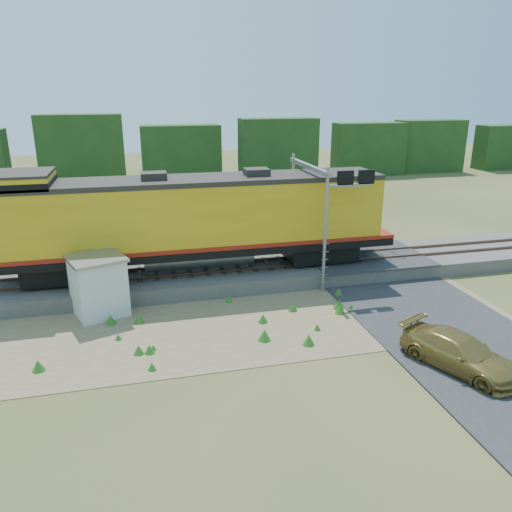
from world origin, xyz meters
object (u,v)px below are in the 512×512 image
object	(u,v)px
shed	(98,285)
signal_gantry	(318,191)
locomotive	(192,219)
car	(460,353)

from	to	relation	value
shed	signal_gantry	xyz separation A→B (m)	(11.80, 2.18, 3.58)
locomotive	car	size ratio (longest dim) A/B	4.61
shed	signal_gantry	bearing A→B (deg)	-9.17
shed	signal_gantry	distance (m)	12.52
locomotive	shed	distance (m)	6.08
shed	car	xyz separation A→B (m)	(13.78, -8.55, -0.79)
car	signal_gantry	bearing A→B (deg)	76.94
signal_gantry	car	distance (m)	11.75
shed	car	distance (m)	16.24
car	locomotive	bearing A→B (deg)	104.45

